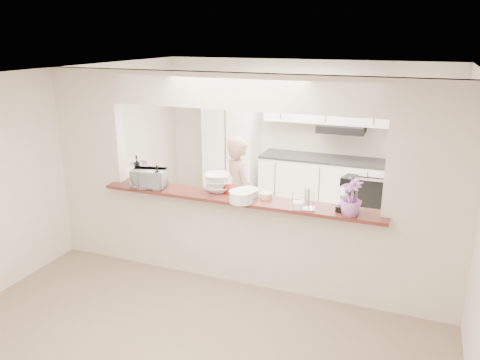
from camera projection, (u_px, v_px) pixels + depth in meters
The scene contains 19 objects.
floor at pixel (239, 279), 5.78m from camera, with size 6.00×6.00×0.00m, color gray.
tile_overlay at pixel (276, 232), 7.16m from camera, with size 5.00×2.90×0.01m, color beige.
partition at pixel (239, 163), 5.34m from camera, with size 5.00×0.15×2.50m.
bar_counter at pixel (239, 236), 5.61m from camera, with size 3.40×0.38×1.09m.
kitchen_cabinets at pixel (287, 152), 7.98m from camera, with size 3.15×0.62×2.25m.
refrigerator at pixel (427, 174), 7.17m from camera, with size 0.75×0.70×1.70m, color #B2B2B7.
flower_left at pixel (143, 170), 5.92m from camera, with size 0.30×0.26×0.33m, color #E478D6.
wine_bottle_a at pixel (137, 172), 5.93m from camera, with size 0.07×0.07×0.35m.
wine_bottle_b at pixel (158, 180), 5.64m from camera, with size 0.06×0.06×0.31m.
toaster_oven at pixel (149, 178), 5.74m from camera, with size 0.41×0.27×0.22m, color #A8A9AD.
serving_bowls at pixel (217, 183), 5.58m from camera, with size 0.29×0.29×0.22m, color white.
plate_stack_a at pixel (241, 197), 5.24m from camera, with size 0.28×0.28×0.13m.
plate_stack_b at pixel (248, 193), 5.44m from camera, with size 0.25×0.25×0.09m.
red_bowl at pixel (230, 189), 5.57m from camera, with size 0.17×0.17×0.08m, color maroon.
tan_bowl at pixel (266, 195), 5.37m from camera, with size 0.14×0.14×0.07m, color #CCB990.
utensil_caddy at pixel (303, 200), 5.02m from camera, with size 0.28×0.20×0.24m.
stand_mixer at pixel (349, 195), 4.97m from camera, with size 0.22×0.29×0.39m.
flower_right at pixel (351, 197), 4.81m from camera, with size 0.23×0.23×0.40m, color #D474D7.
person at pixel (239, 195), 6.37m from camera, with size 0.59×0.39×1.61m, color tan.
Camera 1 is at (1.89, -4.80, 2.90)m, focal length 35.00 mm.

